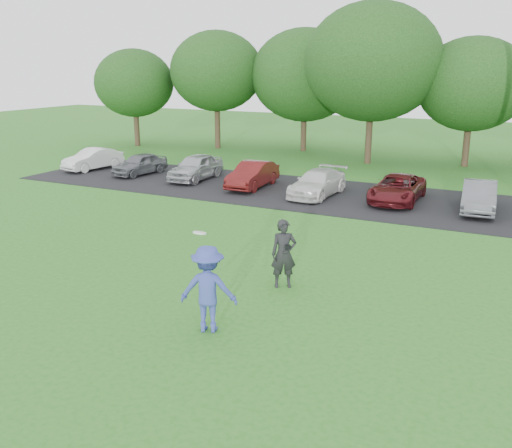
{
  "coord_description": "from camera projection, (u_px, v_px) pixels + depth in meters",
  "views": [
    {
      "loc": [
        6.5,
        -9.58,
        5.44
      ],
      "look_at": [
        0.0,
        3.5,
        1.3
      ],
      "focal_mm": 40.0,
      "sensor_mm": 36.0,
      "label": 1
    }
  ],
  "objects": [
    {
      "name": "tree_row",
      "position": [
        443.0,
        73.0,
        30.14
      ],
      "size": [
        42.39,
        9.85,
        8.64
      ],
      "color": "#38281C",
      "rests_on": "ground"
    },
    {
      "name": "ground",
      "position": [
        185.0,
        320.0,
        12.52
      ],
      "size": [
        100.0,
        100.0,
        0.0
      ],
      "primitive_type": "plane",
      "color": "#266B1E",
      "rests_on": "ground"
    },
    {
      "name": "camera_bystander",
      "position": [
        284.0,
        254.0,
        14.14
      ],
      "size": [
        0.76,
        0.69,
        1.74
      ],
      "color": "black",
      "rests_on": "ground"
    },
    {
      "name": "parking_lot",
      "position": [
        357.0,
        198.0,
        23.71
      ],
      "size": [
        32.0,
        6.5,
        0.03
      ],
      "primitive_type": "cube",
      "color": "black",
      "rests_on": "ground"
    },
    {
      "name": "frisbee_player",
      "position": [
        208.0,
        289.0,
        11.79
      ],
      "size": [
        1.36,
        1.05,
        2.22
      ],
      "color": "#3845A0",
      "rests_on": "ground"
    },
    {
      "name": "parked_cars",
      "position": [
        384.0,
        187.0,
        23.14
      ],
      "size": [
        30.62,
        4.7,
        1.21
      ],
      "color": "silver",
      "rests_on": "parking_lot"
    }
  ]
}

